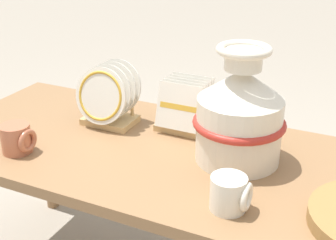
% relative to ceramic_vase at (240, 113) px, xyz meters
% --- Properties ---
extents(display_table, '(1.59, 0.68, 0.60)m').
position_rel_ceramic_vase_xyz_m(display_table, '(-0.21, -0.05, -0.22)').
color(display_table, olive).
rests_on(display_table, ground_plane).
extents(ceramic_vase, '(0.27, 0.27, 0.35)m').
position_rel_ceramic_vase_xyz_m(ceramic_vase, '(0.00, 0.00, 0.00)').
color(ceramic_vase, silver).
rests_on(ceramic_vase, display_table).
extents(dish_rack_round_plates, '(0.19, 0.16, 0.22)m').
position_rel_ceramic_vase_xyz_m(dish_rack_round_plates, '(-0.49, 0.05, -0.06)').
color(dish_rack_round_plates, tan).
rests_on(dish_rack_round_plates, display_table).
extents(dish_rack_square_plates, '(0.18, 0.15, 0.17)m').
position_rel_ceramic_vase_xyz_m(dish_rack_square_plates, '(-0.23, 0.13, -0.08)').
color(dish_rack_square_plates, tan).
rests_on(dish_rack_square_plates, display_table).
extents(mug_cream_glaze, '(0.10, 0.09, 0.09)m').
position_rel_ceramic_vase_xyz_m(mug_cream_glaze, '(0.06, -0.26, -0.11)').
color(mug_cream_glaze, silver).
rests_on(mug_cream_glaze, display_table).
extents(mug_terracotta_glaze, '(0.10, 0.09, 0.09)m').
position_rel_ceramic_vase_xyz_m(mug_terracotta_glaze, '(-0.63, -0.25, -0.11)').
color(mug_terracotta_glaze, '#B76647').
rests_on(mug_terracotta_glaze, display_table).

